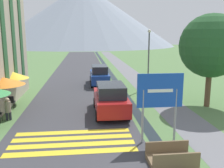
{
  "coord_description": "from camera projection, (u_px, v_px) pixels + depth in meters",
  "views": [
    {
      "loc": [
        -1.91,
        -6.07,
        4.71
      ],
      "look_at": [
        -0.11,
        10.0,
        1.44
      ],
      "focal_mm": 40.0,
      "sensor_mm": 36.0,
      "label": 1
    }
  ],
  "objects": [
    {
      "name": "tree_by_path",
      "position": [
        211.0,
        46.0,
        15.74
      ],
      "size": [
        4.03,
        4.03,
        5.98
      ],
      "color": "brown",
      "rests_on": "ground_plane"
    },
    {
      "name": "cafe_chair_far_right",
      "position": [
        10.0,
        101.0,
        15.81
      ],
      "size": [
        0.4,
        0.4,
        0.85
      ],
      "rotation": [
        0.0,
        0.0,
        -0.12
      ],
      "color": "black",
      "rests_on": "ground_plane"
    },
    {
      "name": "drainage_channel",
      "position": [
        106.0,
        66.0,
        36.4
      ],
      "size": [
        0.6,
        60.0,
        0.0
      ],
      "color": "black",
      "rests_on": "ground_plane"
    },
    {
      "name": "cafe_chair_far_left",
      "position": [
        11.0,
        101.0,
        15.78
      ],
      "size": [
        0.4,
        0.4,
        0.85
      ],
      "rotation": [
        0.0,
        0.0,
        0.24
      ],
      "color": "black",
      "rests_on": "ground_plane"
    },
    {
      "name": "road_sign",
      "position": [
        160.0,
        97.0,
        10.66
      ],
      "size": [
        2.0,
        0.11,
        3.07
      ],
      "color": "gray",
      "rests_on": "ground_plane"
    },
    {
      "name": "footbridge",
      "position": [
        171.0,
        158.0,
        9.17
      ],
      "size": [
        1.7,
        1.1,
        0.65
      ],
      "color": "brown",
      "rests_on": "ground_plane"
    },
    {
      "name": "parked_car_far",
      "position": [
        99.0,
        75.0,
        23.28
      ],
      "size": [
        1.73,
        4.38,
        1.82
      ],
      "color": "navy",
      "rests_on": "ground_plane"
    },
    {
      "name": "parked_car_near",
      "position": [
        111.0,
        99.0,
        14.83
      ],
      "size": [
        1.93,
        4.3,
        1.82
      ],
      "color": "#A31919",
      "rests_on": "ground_plane"
    },
    {
      "name": "person_seated_far",
      "position": [
        8.0,
        108.0,
        13.71
      ],
      "size": [
        0.32,
        0.32,
        1.28
      ],
      "color": "#282833",
      "rests_on": "ground_plane"
    },
    {
      "name": "mountain_distant",
      "position": [
        84.0,
        15.0,
        98.74
      ],
      "size": [
        71.08,
        71.08,
        23.76
      ],
      "color": "gray",
      "rests_on": "ground_plane"
    },
    {
      "name": "streetlamp",
      "position": [
        149.0,
        54.0,
        21.34
      ],
      "size": [
        0.28,
        0.28,
        5.06
      ],
      "color": "#515156",
      "rests_on": "ground_plane"
    },
    {
      "name": "ground_plane",
      "position": [
        103.0,
        79.0,
        26.53
      ],
      "size": [
        160.0,
        160.0,
        0.0
      ],
      "primitive_type": "plane",
      "color": "#517542"
    },
    {
      "name": "footpath",
      "position": [
        122.0,
        66.0,
        36.66
      ],
      "size": [
        2.2,
        60.0,
        0.01
      ],
      "color": "slate",
      "rests_on": "ground_plane"
    },
    {
      "name": "cafe_umbrella_rear_yellow",
      "position": [
        12.0,
        75.0,
        16.89
      ],
      "size": [
        2.16,
        2.16,
        2.18
      ],
      "color": "#B7B2A8",
      "rests_on": "ground_plane"
    },
    {
      "name": "road",
      "position": [
        80.0,
        67.0,
        36.0
      ],
      "size": [
        6.4,
        60.0,
        0.01
      ],
      "color": "#38383D",
      "rests_on": "ground_plane"
    },
    {
      "name": "cafe_umbrella_middle_orange",
      "position": [
        4.0,
        81.0,
        14.66
      ],
      "size": [
        2.42,
        2.42,
        2.19
      ],
      "color": "#B7B2A8",
      "rests_on": "ground_plane"
    },
    {
      "name": "crosswalk_marking",
      "position": [
        73.0,
        141.0,
        11.1
      ],
      "size": [
        5.44,
        2.54,
        0.01
      ],
      "color": "yellow",
      "rests_on": "ground_plane"
    }
  ]
}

